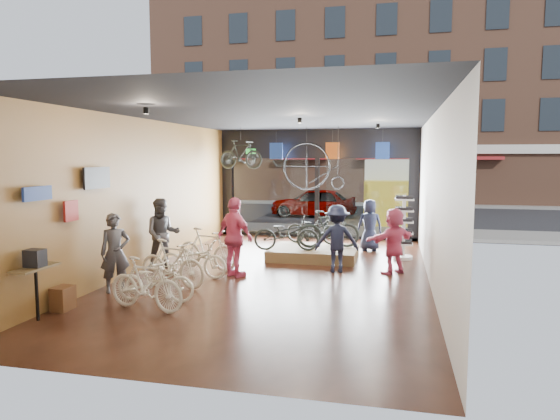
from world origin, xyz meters
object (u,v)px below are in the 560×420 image
(customer_4, at_px, (370,225))
(hung_bike, at_px, (241,154))
(floor_bike_1, at_px, (146,284))
(display_platform, at_px, (314,253))
(display_bike_right, at_px, (313,229))
(customer_5, at_px, (394,241))
(floor_bike_2, at_px, (156,281))
(street_car, at_px, (314,202))
(floor_bike_4, at_px, (193,259))
(sunglasses_rack, at_px, (404,227))
(floor_bike_5, at_px, (207,249))
(customer_2, at_px, (235,237))
(customer_3, at_px, (337,239))
(display_bike_left, at_px, (286,234))
(display_bike_mid, at_px, (329,229))
(floor_bike_3, at_px, (172,263))
(customer_1, at_px, (163,234))
(box_truck, at_px, (393,191))
(customer_0, at_px, (115,253))
(penny_farthing, at_px, (316,168))

(customer_4, distance_m, hung_bike, 4.76)
(floor_bike_1, distance_m, display_platform, 5.92)
(display_bike_right, bearing_deg, customer_5, -122.42)
(floor_bike_2, xyz_separation_m, customer_4, (3.82, 6.41, 0.37))
(floor_bike_2, bearing_deg, street_car, -6.85)
(hung_bike, bearing_deg, floor_bike_4, -162.46)
(floor_bike_1, xyz_separation_m, sunglasses_rack, (4.71, 5.91, 0.40))
(floor_bike_4, height_order, customer_5, customer_5)
(hung_bike, bearing_deg, display_platform, -112.73)
(floor_bike_1, height_order, display_bike_right, display_bike_right)
(floor_bike_1, distance_m, sunglasses_rack, 7.57)
(floor_bike_5, height_order, display_bike_right, display_bike_right)
(customer_2, xyz_separation_m, sunglasses_rack, (3.92, 3.03, -0.05))
(floor_bike_1, bearing_deg, floor_bike_5, 14.56)
(display_platform, bearing_deg, floor_bike_2, -115.75)
(floor_bike_1, xyz_separation_m, customer_3, (3.08, 3.94, 0.34))
(display_bike_left, height_order, display_bike_right, display_bike_left)
(street_car, xyz_separation_m, customer_2, (0.12, -12.40, 0.26))
(display_bike_left, relative_size, display_bike_mid, 1.00)
(display_bike_mid, distance_m, customer_5, 2.32)
(street_car, bearing_deg, floor_bike_3, -3.97)
(display_platform, height_order, display_bike_right, display_bike_right)
(display_platform, bearing_deg, customer_4, 46.21)
(floor_bike_1, xyz_separation_m, customer_5, (4.45, 4.08, 0.31))
(customer_1, bearing_deg, street_car, 54.36)
(display_platform, bearing_deg, display_bike_right, 100.17)
(display_bike_mid, xyz_separation_m, customer_3, (0.41, -1.63, 0.00))
(box_truck, xyz_separation_m, floor_bike_5, (-4.50, -10.86, -0.84))
(floor_bike_3, relative_size, customer_0, 1.04)
(box_truck, relative_size, display_bike_right, 4.15)
(display_platform, xyz_separation_m, customer_2, (-1.47, -2.58, 0.80))
(display_bike_mid, xyz_separation_m, customer_0, (-3.91, -4.53, 0.01))
(penny_farthing, bearing_deg, street_car, 99.73)
(display_bike_right, relative_size, customer_2, 0.88)
(street_car, height_order, display_platform, street_car)
(floor_bike_2, xyz_separation_m, floor_bike_4, (-0.06, 2.01, 0.03))
(floor_bike_3, xyz_separation_m, customer_3, (3.35, 2.23, 0.31))
(floor_bike_3, distance_m, sunglasses_rack, 6.53)
(sunglasses_rack, bearing_deg, customer_3, -128.75)
(display_bike_right, distance_m, customer_5, 3.10)
(display_bike_mid, xyz_separation_m, customer_4, (1.06, 1.42, -0.04))
(floor_bike_4, height_order, customer_1, customer_1)
(floor_bike_3, distance_m, floor_bike_4, 0.89)
(floor_bike_1, xyz_separation_m, customer_0, (-1.24, 1.04, 0.34))
(street_car, xyz_separation_m, display_bike_mid, (2.00, -9.71, 0.14))
(display_bike_mid, relative_size, penny_farthing, 0.92)
(customer_2, bearing_deg, box_truck, -77.26)
(box_truck, xyz_separation_m, customer_2, (-3.57, -11.40, -0.42))
(floor_bike_3, xyz_separation_m, customer_0, (-0.97, -0.67, 0.31))
(floor_bike_4, relative_size, penny_farthing, 0.88)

